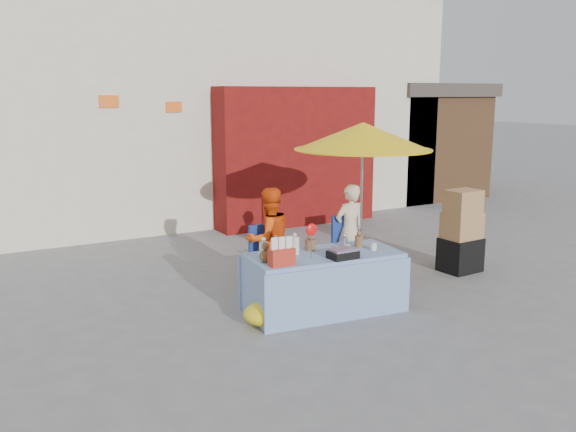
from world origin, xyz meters
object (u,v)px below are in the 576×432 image
chair_left (274,272)px  vendor_orange (269,239)px  chair_right (355,259)px  umbrella (363,137)px  box_stack (461,234)px  market_table (323,281)px  vendor_beige (350,230)px

chair_left → vendor_orange: vendor_orange is taller
chair_right → vendor_orange: size_ratio=0.64×
vendor_orange → umbrella: umbrella is taller
chair_right → umbrella: bearing=40.5°
chair_right → box_stack: size_ratio=0.73×
market_table → chair_left: size_ratio=2.20×
chair_left → box_stack: (2.73, -0.49, 0.28)m
vendor_beige → chair_left: bearing=3.2°
market_table → vendor_beige: 1.51m
market_table → chair_right: (1.08, 0.88, -0.10)m
market_table → chair_right: 1.40m
market_table → vendor_beige: vendor_beige is taller
vendor_orange → vendor_beige: vendor_orange is taller
chair_right → umbrella: 1.69m
chair_left → umbrella: umbrella is taller
vendor_beige → chair_right: bearing=86.7°
market_table → chair_left: bearing=107.3°
vendor_beige → box_stack: 1.61m
chair_right → box_stack: 1.58m
chair_right → chair_left: bearing=177.1°
market_table → vendor_orange: size_ratio=1.41×
chair_right → vendor_beige: 0.40m
chair_left → vendor_orange: size_ratio=0.64×
market_table → vendor_orange: 1.08m
vendor_orange → box_stack: (2.73, -0.62, -0.12)m
chair_left → umbrella: bearing=7.5°
vendor_orange → chair_left: bearing=86.7°
chair_left → chair_right: 1.25m
chair_left → vendor_beige: vendor_beige is taller
chair_right → vendor_orange: (-1.25, 0.13, 0.41)m
vendor_beige → box_stack: size_ratio=1.09×
vendor_orange → vendor_beige: (1.25, 0.00, -0.02)m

